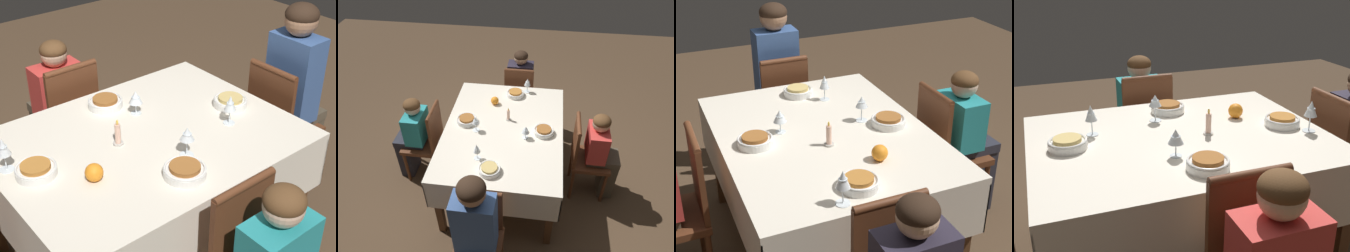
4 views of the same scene
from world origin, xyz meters
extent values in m
plane|color=#4C3826|center=(0.00, 0.00, 0.00)|extent=(8.00, 8.00, 0.00)
cube|color=silver|center=(0.00, 0.00, 0.73)|extent=(1.48, 1.12, 0.04)
cube|color=silver|center=(0.00, 0.55, 0.56)|extent=(1.48, 0.01, 0.28)
cube|color=silver|center=(0.00, -0.55, 0.56)|extent=(1.48, 0.01, 0.28)
cube|color=silver|center=(0.74, 0.00, 0.56)|extent=(0.01, 1.12, 0.28)
cube|color=silver|center=(-0.74, 0.00, 0.56)|extent=(0.01, 1.12, 0.28)
cube|color=#4C2D19|center=(0.67, 0.49, 0.35)|extent=(0.06, 0.06, 0.71)
cube|color=#4C2D19|center=(0.67, -0.49, 0.35)|extent=(0.06, 0.06, 0.71)
cube|color=#562D19|center=(1.04, -0.05, 0.42)|extent=(0.36, 0.36, 0.04)
cube|color=#562D19|center=(0.87, -0.05, 0.65)|extent=(0.03, 0.34, 0.43)
cylinder|color=#562D19|center=(0.87, -0.05, 0.87)|extent=(0.04, 0.33, 0.04)
cylinder|color=#562D19|center=(1.20, -0.21, 0.20)|extent=(0.03, 0.03, 0.40)
cylinder|color=#562D19|center=(1.20, 0.10, 0.20)|extent=(0.03, 0.03, 0.40)
cylinder|color=#562D19|center=(0.89, -0.21, 0.20)|extent=(0.03, 0.03, 0.40)
cylinder|color=#562D19|center=(0.89, 0.10, 0.20)|extent=(0.03, 0.03, 0.40)
cube|color=#562D19|center=(-0.02, 0.86, 0.42)|extent=(0.36, 0.36, 0.04)
cube|color=#562D19|center=(-0.02, 0.69, 0.65)|extent=(0.34, 0.03, 0.43)
cylinder|color=#562D19|center=(-0.02, 0.69, 0.87)|extent=(0.33, 0.04, 0.04)
cylinder|color=#562D19|center=(0.14, 1.02, 0.20)|extent=(0.03, 0.03, 0.40)
cylinder|color=#562D19|center=(-0.17, 1.02, 0.20)|extent=(0.03, 0.03, 0.40)
cylinder|color=#562D19|center=(0.14, 0.70, 0.20)|extent=(0.03, 0.03, 0.40)
cylinder|color=#562D19|center=(-0.17, 0.70, 0.20)|extent=(0.03, 0.03, 0.40)
cube|color=#562D19|center=(-0.03, -0.69, 0.65)|extent=(0.34, 0.03, 0.43)
cylinder|color=#562D19|center=(-0.03, -0.69, 0.87)|extent=(0.33, 0.04, 0.04)
cube|color=#4C4233|center=(1.24, -0.05, 0.22)|extent=(0.14, 0.22, 0.44)
cube|color=#4C4233|center=(1.15, -0.05, 0.47)|extent=(0.31, 0.24, 0.06)
cube|color=#38568E|center=(1.07, -0.05, 0.77)|extent=(0.18, 0.30, 0.53)
sphere|color=#9E7051|center=(1.07, -0.05, 1.12)|extent=(0.19, 0.19, 0.19)
ellipsoid|color=black|center=(1.07, -0.05, 1.15)|extent=(0.19, 0.19, 0.13)
cube|color=#4C4233|center=(-0.02, 1.06, 0.22)|extent=(0.23, 0.14, 0.44)
cube|color=#4C4233|center=(-0.02, 0.97, 0.47)|extent=(0.24, 0.31, 0.06)
cube|color=red|center=(-0.02, 0.89, 0.66)|extent=(0.30, 0.18, 0.31)
sphere|color=#D6A884|center=(-0.02, 0.89, 0.89)|extent=(0.16, 0.16, 0.16)
ellipsoid|color=brown|center=(-0.02, 0.89, 0.92)|extent=(0.16, 0.16, 0.11)
sphere|color=beige|center=(-0.03, -0.89, 0.89)|extent=(0.16, 0.16, 0.16)
ellipsoid|color=brown|center=(-0.03, -0.89, 0.92)|extent=(0.16, 0.16, 0.11)
cylinder|color=white|center=(0.55, -0.04, 0.76)|extent=(0.18, 0.18, 0.04)
torus|color=white|center=(0.55, -0.04, 0.78)|extent=(0.18, 0.18, 0.01)
cylinder|color=tan|center=(0.55, -0.04, 0.79)|extent=(0.13, 0.13, 0.02)
cylinder|color=white|center=(0.41, -0.17, 0.75)|extent=(0.06, 0.06, 0.00)
cylinder|color=white|center=(0.41, -0.17, 0.78)|extent=(0.01, 0.01, 0.07)
cone|color=white|center=(0.41, -0.17, 0.86)|extent=(0.06, 0.06, 0.08)
cylinder|color=white|center=(0.41, -0.17, 0.85)|extent=(0.04, 0.04, 0.04)
cylinder|color=white|center=(0.01, 0.38, 0.76)|extent=(0.19, 0.19, 0.04)
torus|color=white|center=(0.01, 0.38, 0.78)|extent=(0.19, 0.19, 0.01)
cylinder|color=#995B28|center=(0.01, 0.38, 0.79)|extent=(0.14, 0.14, 0.02)
cylinder|color=white|center=(0.10, 0.21, 0.75)|extent=(0.06, 0.06, 0.00)
cylinder|color=white|center=(0.10, 0.21, 0.78)|extent=(0.01, 0.01, 0.06)
cone|color=white|center=(0.10, 0.21, 0.84)|extent=(0.07, 0.07, 0.07)
cylinder|color=white|center=(0.10, 0.21, 0.83)|extent=(0.04, 0.04, 0.03)
cylinder|color=white|center=(-0.57, 0.05, 0.76)|extent=(0.19, 0.19, 0.04)
torus|color=white|center=(-0.57, 0.05, 0.78)|extent=(0.18, 0.18, 0.01)
cylinder|color=#B2702D|center=(-0.57, 0.05, 0.79)|extent=(0.13, 0.13, 0.02)
cylinder|color=white|center=(-0.65, 0.17, 0.75)|extent=(0.07, 0.07, 0.00)
cylinder|color=white|center=(-0.65, 0.17, 0.79)|extent=(0.01, 0.01, 0.08)
cone|color=white|center=(-0.65, 0.17, 0.87)|extent=(0.07, 0.07, 0.08)
cylinder|color=white|center=(-0.65, 0.17, 0.85)|extent=(0.04, 0.04, 0.04)
cylinder|color=white|center=(-0.06, -0.37, 0.76)|extent=(0.20, 0.20, 0.04)
torus|color=white|center=(-0.06, -0.37, 0.78)|extent=(0.19, 0.19, 0.01)
cylinder|color=#995B28|center=(-0.06, -0.37, 0.79)|extent=(0.14, 0.14, 0.02)
cylinder|color=white|center=(0.05, -0.25, 0.75)|extent=(0.07, 0.07, 0.00)
cylinder|color=white|center=(0.05, -0.25, 0.79)|extent=(0.01, 0.01, 0.08)
cone|color=white|center=(0.05, -0.25, 0.86)|extent=(0.07, 0.07, 0.06)
cylinder|color=white|center=(0.05, -0.25, 0.85)|extent=(0.04, 0.04, 0.03)
cylinder|color=beige|center=(-0.14, 0.03, 0.75)|extent=(0.05, 0.05, 0.01)
cylinder|color=beige|center=(-0.14, 0.03, 0.80)|extent=(0.03, 0.03, 0.10)
ellipsoid|color=#F9C64C|center=(-0.14, 0.03, 0.87)|extent=(0.01, 0.01, 0.03)
sphere|color=orange|center=(-0.39, -0.15, 0.78)|extent=(0.08, 0.08, 0.08)
camera|label=1|loc=(-1.26, -1.75, 2.12)|focal=55.00mm
camera|label=2|loc=(2.33, 0.34, 2.76)|focal=35.00mm
camera|label=3|loc=(-2.33, 0.89, 2.04)|focal=55.00mm
camera|label=4|loc=(0.67, 1.85, 1.57)|focal=45.00mm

